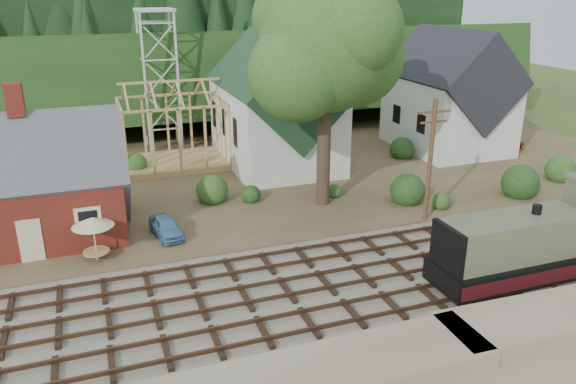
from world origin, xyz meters
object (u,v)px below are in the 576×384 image
object	(u,v)px
locomotive	(555,239)
patio_set	(93,224)
car_blue	(166,227)
car_red	(497,141)

from	to	relation	value
locomotive	patio_set	bearing A→B (deg)	156.49
car_blue	patio_set	bearing A→B (deg)	-165.55
locomotive	car_blue	world-z (taller)	locomotive
car_blue	car_red	world-z (taller)	car_red
car_blue	patio_set	distance (m)	4.62
locomotive	car_blue	size ratio (longest dim) A/B	3.58
patio_set	locomotive	bearing A→B (deg)	-23.51
locomotive	car_red	xyz separation A→B (m)	(13.19, 20.21, -1.19)
locomotive	car_blue	distance (m)	21.25
car_red	car_blue	bearing A→B (deg)	115.86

